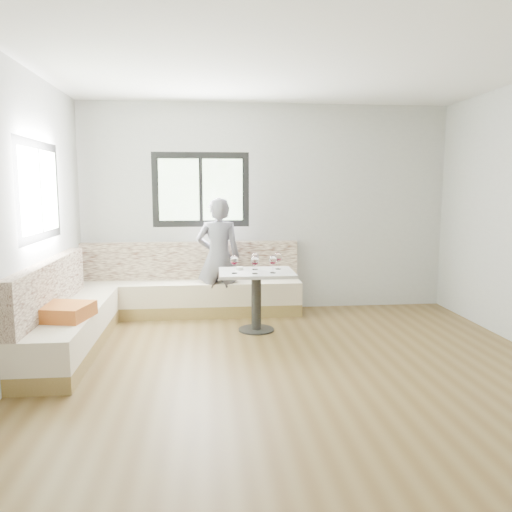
{
  "coord_description": "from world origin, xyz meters",
  "views": [
    {
      "loc": [
        -0.84,
        -4.31,
        1.7
      ],
      "look_at": [
        -0.25,
        1.5,
        0.88
      ],
      "focal_mm": 35.0,
      "sensor_mm": 36.0,
      "label": 1
    }
  ],
  "objects": [
    {
      "name": "person",
      "position": [
        -0.68,
        2.12,
        0.78
      ],
      "size": [
        0.58,
        0.4,
        1.56
      ],
      "primitive_type": "imported",
      "rotation": [
        0.0,
        0.0,
        3.1
      ],
      "color": "#595760",
      "rests_on": "ground"
    },
    {
      "name": "room",
      "position": [
        -0.08,
        0.08,
        1.41
      ],
      "size": [
        5.01,
        5.01,
        2.81
      ],
      "color": "brown",
      "rests_on": "ground"
    },
    {
      "name": "banquette",
      "position": [
        -1.59,
        1.62,
        0.33
      ],
      "size": [
        2.9,
        2.8,
        0.95
      ],
      "color": "olive",
      "rests_on": "ground"
    },
    {
      "name": "wine_glass_a",
      "position": [
        -0.52,
        1.28,
        0.86
      ],
      "size": [
        0.09,
        0.09,
        0.21
      ],
      "color": "white",
      "rests_on": "table"
    },
    {
      "name": "wine_glass_c",
      "position": [
        -0.08,
        1.26,
        0.86
      ],
      "size": [
        0.09,
        0.09,
        0.21
      ],
      "color": "white",
      "rests_on": "table"
    },
    {
      "name": "wine_glass_e",
      "position": [
        0.01,
        1.52,
        0.86
      ],
      "size": [
        0.09,
        0.09,
        0.21
      ],
      "color": "white",
      "rests_on": "table"
    },
    {
      "name": "wine_glass_d",
      "position": [
        -0.26,
        1.52,
        0.86
      ],
      "size": [
        0.09,
        0.09,
        0.21
      ],
      "color": "white",
      "rests_on": "table"
    },
    {
      "name": "wine_glass_b",
      "position": [
        -0.29,
        1.23,
        0.86
      ],
      "size": [
        0.09,
        0.09,
        0.21
      ],
      "color": "white",
      "rests_on": "table"
    },
    {
      "name": "table",
      "position": [
        -0.26,
        1.4,
        0.53
      ],
      "size": [
        0.87,
        0.68,
        0.71
      ],
      "rotation": [
        0.0,
        0.0,
        -0.01
      ],
      "color": "black",
      "rests_on": "ground"
    },
    {
      "name": "olive_ramekin",
      "position": [
        -0.45,
        1.51,
        0.73
      ],
      "size": [
        0.09,
        0.09,
        0.04
      ],
      "color": "white",
      "rests_on": "table"
    }
  ]
}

